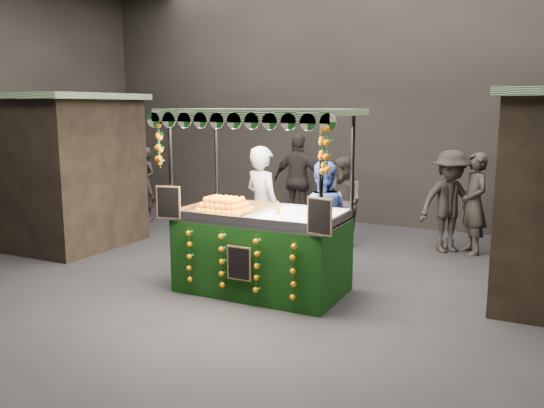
% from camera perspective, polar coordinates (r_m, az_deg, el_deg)
% --- Properties ---
extents(ground, '(12.00, 12.00, 0.00)m').
position_cam_1_polar(ground, '(7.40, -3.66, -8.98)').
color(ground, black).
rests_on(ground, ground).
extents(market_hall, '(12.10, 10.10, 5.05)m').
position_cam_1_polar(market_hall, '(7.07, -3.98, 17.94)').
color(market_hall, black).
rests_on(market_hall, ground).
extents(neighbour_stall_left, '(3.00, 2.20, 2.60)m').
position_cam_1_polar(neighbour_stall_left, '(10.66, -21.86, 3.36)').
color(neighbour_stall_left, black).
rests_on(neighbour_stall_left, ground).
extents(juice_stall, '(2.43, 1.43, 2.36)m').
position_cam_1_polar(juice_stall, '(7.25, -1.10, -3.32)').
color(juice_stall, black).
rests_on(juice_stall, ground).
extents(vendor_grey, '(0.78, 0.67, 1.82)m').
position_cam_1_polar(vendor_grey, '(8.30, -0.97, -0.37)').
color(vendor_grey, slate).
rests_on(vendor_grey, ground).
extents(vendor_blue, '(0.95, 0.85, 1.64)m').
position_cam_1_polar(vendor_blue, '(7.98, 5.03, -1.51)').
color(vendor_blue, navy).
rests_on(vendor_blue, ground).
extents(shopper_0, '(0.63, 0.48, 1.56)m').
position_cam_1_polar(shopper_0, '(12.10, -12.78, 2.01)').
color(shopper_0, '#2A2522').
rests_on(shopper_0, ground).
extents(shopper_1, '(0.96, 0.93, 1.55)m').
position_cam_1_polar(shopper_1, '(9.61, 7.22, 0.15)').
color(shopper_1, '#2E2825').
rests_on(shopper_1, ground).
extents(shopper_2, '(1.09, 0.48, 1.84)m').
position_cam_1_polar(shopper_2, '(11.31, 2.72, 2.42)').
color(shopper_2, '#2B2523').
rests_on(shopper_2, ground).
extents(shopper_3, '(1.23, 1.19, 1.69)m').
position_cam_1_polar(shopper_3, '(9.67, 17.58, 0.23)').
color(shopper_3, black).
rests_on(shopper_3, ground).
extents(shopper_4, '(1.03, 0.84, 1.81)m').
position_cam_1_polar(shopper_4, '(11.83, -14.27, 2.39)').
color(shopper_4, '#272320').
rests_on(shopper_4, ground).
extents(shopper_6, '(0.66, 0.72, 1.66)m').
position_cam_1_polar(shopper_6, '(9.68, 19.81, 0.04)').
color(shopper_6, '#2D2825').
rests_on(shopper_6, ground).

